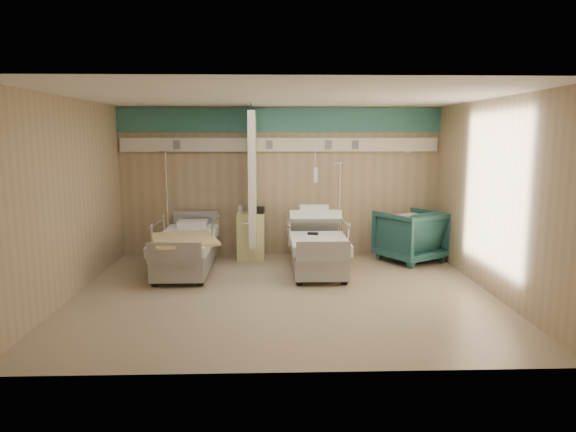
{
  "coord_description": "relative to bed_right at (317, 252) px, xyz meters",
  "views": [
    {
      "loc": [
        -0.16,
        -7.17,
        2.27
      ],
      "look_at": [
        0.09,
        0.6,
        1.05
      ],
      "focal_mm": 32.0,
      "sensor_mm": 36.0,
      "label": 1
    }
  ],
  "objects": [
    {
      "name": "toiletry_bag",
      "position": [
        -1.02,
        0.89,
        0.6
      ],
      "size": [
        0.25,
        0.18,
        0.13
      ],
      "primitive_type": "cube",
      "rotation": [
        0.0,
        0.0,
        -0.16
      ],
      "color": "black",
      "rests_on": "bedside_cabinet"
    },
    {
      "name": "room_walls",
      "position": [
        -0.63,
        -1.05,
        1.55
      ],
      "size": [
        6.04,
        5.04,
        2.82
      ],
      "color": "tan",
      "rests_on": "ground"
    },
    {
      "name": "bed_right",
      "position": [
        0.0,
        0.0,
        0.0
      ],
      "size": [
        1.0,
        2.16,
        0.63
      ],
      "primitive_type": null,
      "color": "silver",
      "rests_on": "ground"
    },
    {
      "name": "bed_left",
      "position": [
        -2.2,
        0.0,
        0.0
      ],
      "size": [
        1.0,
        2.16,
        0.63
      ],
      "primitive_type": null,
      "color": "silver",
      "rests_on": "ground"
    },
    {
      "name": "white_cup",
      "position": [
        -1.35,
        1.02,
        0.6
      ],
      "size": [
        0.1,
        0.1,
        0.13
      ],
      "primitive_type": "cylinder",
      "rotation": [
        0.0,
        0.0,
        -0.15
      ],
      "color": "white",
      "rests_on": "bedside_cabinet"
    },
    {
      "name": "bedside_cabinet",
      "position": [
        -1.15,
        0.9,
        0.11
      ],
      "size": [
        0.5,
        0.48,
        0.85
      ],
      "primitive_type": "cube",
      "color": "#E6E290",
      "rests_on": "ground"
    },
    {
      "name": "iv_stand_right",
      "position": [
        0.5,
        0.97,
        0.05
      ],
      "size": [
        0.32,
        0.32,
        1.78
      ],
      "rotation": [
        0.0,
        0.0,
        0.27
      ],
      "color": "silver",
      "rests_on": "ground"
    },
    {
      "name": "waffle_blanket",
      "position": [
        1.74,
        0.61,
        0.66
      ],
      "size": [
        0.87,
        0.85,
        0.08
      ],
      "primitive_type": "cube",
      "rotation": [
        0.0,
        0.0,
        3.67
      ],
      "color": "silver",
      "rests_on": "visitor_armchair"
    },
    {
      "name": "iv_stand_left",
      "position": [
        -2.68,
        0.91,
        0.09
      ],
      "size": [
        0.36,
        0.36,
        2.0
      ],
      "rotation": [
        0.0,
        0.0,
        0.42
      ],
      "color": "silver",
      "rests_on": "ground"
    },
    {
      "name": "ground",
      "position": [
        -0.6,
        -1.3,
        -0.32
      ],
      "size": [
        6.0,
        5.0,
        0.0
      ],
      "primitive_type": "cube",
      "color": "#87765D",
      "rests_on": "ground"
    },
    {
      "name": "tan_blanket",
      "position": [
        -2.16,
        -0.46,
        0.34
      ],
      "size": [
        1.26,
        1.42,
        0.04
      ],
      "primitive_type": "cube",
      "rotation": [
        0.0,
        0.0,
        0.3
      ],
      "color": "tan",
      "rests_on": "bed_left"
    },
    {
      "name": "call_remote",
      "position": [
        -0.08,
        -0.07,
        0.33
      ],
      "size": [
        0.19,
        0.13,
        0.04
      ],
      "primitive_type": "cube",
      "rotation": [
        0.0,
        0.0,
        -0.3
      ],
      "color": "black",
      "rests_on": "bed_right"
    },
    {
      "name": "visitor_armchair",
      "position": [
        1.75,
        0.6,
        0.15
      ],
      "size": [
        1.39,
        1.4,
        0.94
      ],
      "primitive_type": "imported",
      "rotation": [
        0.0,
        0.0,
        3.67
      ],
      "color": "#1C4645",
      "rests_on": "ground"
    }
  ]
}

